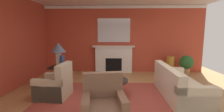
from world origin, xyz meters
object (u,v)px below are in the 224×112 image
at_px(mantel_mirror, 114,30).
at_px(vase_tall_corner, 170,65).
at_px(fireplace, 114,60).
at_px(coffee_table, 110,84).
at_px(sofa, 178,86).
at_px(vase_on_side_table, 62,61).
at_px(armchair_facing_fireplace, 104,109).
at_px(armchair_near_window, 55,87).
at_px(potted_plant, 186,64).
at_px(table_lamp, 58,50).
at_px(side_table, 60,76).

distance_m(mantel_mirror, vase_tall_corner, 2.84).
bearing_deg(fireplace, coffee_table, -91.12).
height_order(fireplace, mantel_mirror, mantel_mirror).
height_order(sofa, vase_on_side_table, vase_on_side_table).
bearing_deg(armchair_facing_fireplace, coffee_table, 87.81).
bearing_deg(armchair_facing_fireplace, sofa, 35.81).
relative_size(armchair_near_window, coffee_table, 0.95).
bearing_deg(coffee_table, potted_plant, 36.20).
bearing_deg(armchair_near_window, table_lamp, 100.84).
height_order(sofa, coffee_table, sofa).
bearing_deg(sofa, vase_on_side_table, 171.11).
height_order(fireplace, table_lamp, table_lamp).
relative_size(mantel_mirror, armchair_facing_fireplace, 1.50).
relative_size(mantel_mirror, vase_on_side_table, 3.91).
bearing_deg(vase_tall_corner, mantel_mirror, 170.03).
distance_m(fireplace, vase_tall_corner, 2.42).
distance_m(armchair_facing_fireplace, table_lamp, 2.71).
relative_size(armchair_near_window, potted_plant, 1.14).
distance_m(sofa, vase_on_side_table, 3.42).
distance_m(sofa, table_lamp, 3.65).
bearing_deg(fireplace, table_lamp, -128.48).
height_order(mantel_mirror, armchair_near_window, mantel_mirror).
distance_m(sofa, armchair_near_window, 3.33).
xyz_separation_m(fireplace, potted_plant, (2.99, -0.44, -0.07)).
height_order(armchair_near_window, potted_plant, armchair_near_window).
distance_m(fireplace, armchair_facing_fireplace, 4.14).
distance_m(mantel_mirror, armchair_facing_fireplace, 4.52).
xyz_separation_m(fireplace, armchair_near_window, (-1.53, -2.88, -0.26)).
relative_size(sofa, table_lamp, 2.81).
bearing_deg(armchair_near_window, coffee_table, 8.29).
distance_m(table_lamp, vase_on_side_table, 0.39).
xyz_separation_m(fireplace, vase_on_side_table, (-1.53, -2.23, 0.32)).
xyz_separation_m(coffee_table, side_table, (-1.62, 0.55, 0.06)).
relative_size(sofa, potted_plant, 2.53).
bearing_deg(sofa, mantel_mirror, 122.08).
bearing_deg(table_lamp, armchair_facing_fireplace, -52.11).
relative_size(mantel_mirror, vase_tall_corner, 1.86).
xyz_separation_m(fireplace, mantel_mirror, (-0.00, 0.12, 1.29)).
bearing_deg(mantel_mirror, armchair_facing_fireplace, -91.46).
distance_m(armchair_near_window, vase_tall_corner, 4.69).
relative_size(fireplace, sofa, 0.85).
xyz_separation_m(armchair_near_window, table_lamp, (-0.15, 0.77, 0.92)).
bearing_deg(vase_tall_corner, potted_plant, -13.00).
xyz_separation_m(coffee_table, vase_on_side_table, (-1.47, 0.43, 0.55)).
bearing_deg(table_lamp, vase_on_side_table, -38.66).
bearing_deg(coffee_table, table_lamp, 161.15).
bearing_deg(side_table, fireplace, 51.52).
bearing_deg(vase_on_side_table, armchair_facing_fireplace, -53.19).
relative_size(side_table, table_lamp, 0.93).
xyz_separation_m(table_lamp, vase_tall_corner, (4.07, 1.81, -0.84)).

